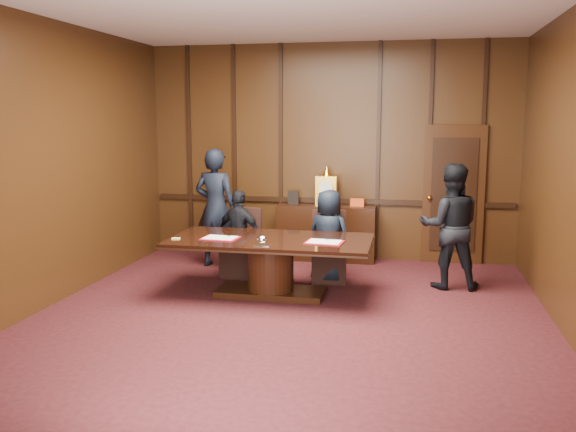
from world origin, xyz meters
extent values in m
plane|color=black|center=(0.00, 0.00, 0.00)|extent=(7.00, 7.00, 0.00)
plane|color=silver|center=(0.00, 0.00, 3.50)|extent=(7.00, 7.00, 0.00)
cube|color=black|center=(0.00, 3.50, 1.75)|extent=(6.00, 0.04, 3.50)
cube|color=black|center=(0.00, -3.50, 1.75)|extent=(6.00, 0.04, 3.50)
cube|color=black|center=(-3.00, 0.00, 1.75)|extent=(0.04, 7.00, 3.50)
cube|color=black|center=(0.00, 3.47, 0.95)|extent=(5.90, 0.05, 0.08)
cube|color=black|center=(2.00, 3.46, 1.10)|extent=(0.95, 0.06, 2.20)
sphere|color=gold|center=(1.63, 3.39, 1.05)|extent=(0.08, 0.08, 0.08)
cube|color=black|center=(0.00, 3.26, 0.45)|extent=(1.60, 0.45, 0.90)
cube|color=black|center=(-0.70, 3.26, 0.03)|extent=(0.12, 0.40, 0.06)
cube|color=black|center=(0.70, 3.26, 0.03)|extent=(0.12, 0.40, 0.06)
cube|color=gold|center=(0.00, 3.26, 1.14)|extent=(0.34, 0.18, 0.48)
cylinder|color=white|center=(0.00, 3.16, 1.20)|extent=(0.22, 0.03, 0.22)
cone|color=gold|center=(0.00, 3.26, 1.46)|extent=(0.14, 0.14, 0.16)
cube|color=black|center=(-0.55, 3.28, 1.01)|extent=(0.18, 0.04, 0.22)
cube|color=#E6471B|center=(0.50, 3.28, 0.96)|extent=(0.22, 0.12, 0.12)
cube|color=black|center=(-0.42, 1.10, 0.04)|extent=(1.40, 0.60, 0.08)
cylinder|color=black|center=(-0.42, 1.10, 0.39)|extent=(0.60, 0.60, 0.62)
cube|color=black|center=(-0.42, 1.10, 0.71)|extent=(2.62, 1.32, 0.02)
cube|color=black|center=(-0.42, 1.10, 0.73)|extent=(2.60, 1.30, 0.06)
cube|color=#A90F20|center=(-1.06, 0.95, 0.77)|extent=(0.48, 0.36, 0.01)
cube|color=white|center=(-1.06, 0.95, 0.78)|extent=(0.42, 0.31, 0.01)
cube|color=#A90F20|center=(0.30, 0.97, 0.77)|extent=(0.49, 0.37, 0.01)
cube|color=white|center=(0.30, 0.97, 0.78)|extent=(0.42, 0.31, 0.01)
cube|color=white|center=(-0.42, 0.65, 0.77)|extent=(0.20, 0.14, 0.01)
ellipsoid|color=white|center=(-0.42, 0.65, 0.82)|extent=(0.13, 0.13, 0.10)
cube|color=#E9D872|center=(-1.61, 0.81, 0.77)|extent=(0.11, 0.08, 0.01)
cube|color=black|center=(-1.07, 1.95, 0.23)|extent=(0.56, 0.56, 0.46)
cube|color=black|center=(-1.03, 2.16, 0.72)|extent=(0.48, 0.14, 0.55)
cylinder|color=black|center=(-1.27, 1.75, 0.12)|extent=(0.04, 0.04, 0.23)
cylinder|color=black|center=(-0.87, 2.15, 0.12)|extent=(0.04, 0.04, 0.23)
cube|color=black|center=(0.23, 1.95, 0.23)|extent=(0.54, 0.54, 0.46)
cube|color=black|center=(0.20, 2.16, 0.72)|extent=(0.48, 0.13, 0.55)
cylinder|color=black|center=(0.03, 1.75, 0.12)|extent=(0.04, 0.04, 0.23)
cylinder|color=black|center=(0.43, 2.15, 0.12)|extent=(0.04, 0.04, 0.23)
imported|color=black|center=(-1.07, 1.90, 0.64)|extent=(0.81, 0.53, 1.28)
imported|color=black|center=(0.23, 1.90, 0.66)|extent=(0.74, 0.60, 1.32)
imported|color=black|center=(-1.62, 2.47, 0.92)|extent=(0.72, 0.51, 1.85)
imported|color=black|center=(1.88, 1.96, 0.85)|extent=(0.87, 0.69, 1.71)
camera|label=1|loc=(1.37, -6.44, 2.31)|focal=38.00mm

